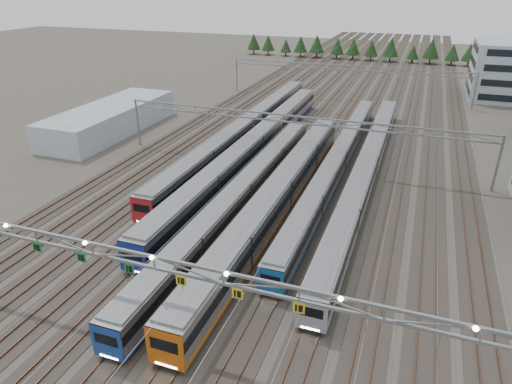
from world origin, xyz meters
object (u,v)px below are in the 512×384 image
(train_a, at_px, (246,129))
(gantry_mid, at_px, (296,125))
(train_e, at_px, (337,161))
(west_shed, at_px, (110,119))
(train_f, at_px, (367,167))
(train_c, at_px, (241,195))
(train_d, at_px, (279,194))
(gantry_near, at_px, (153,266))
(train_b, at_px, (254,146))
(gantry_far, at_px, (347,72))

(train_a, xyz_separation_m, gantry_mid, (11.25, -8.33, 4.22))
(train_e, xyz_separation_m, west_shed, (-44.03, 5.55, 0.51))
(train_f, height_order, west_shed, west_shed)
(train_c, bearing_deg, train_d, 18.43)
(train_e, bearing_deg, train_d, -107.20)
(gantry_near, distance_m, gantry_mid, 40.12)
(train_a, xyz_separation_m, train_d, (13.50, -23.71, 0.12))
(train_b, bearing_deg, train_e, -4.41)
(train_f, bearing_deg, gantry_mid, 169.48)
(train_d, distance_m, gantry_mid, 16.07)
(train_f, height_order, gantry_far, gantry_far)
(gantry_mid, xyz_separation_m, gantry_far, (0.00, 45.00, 0.00))
(train_c, relative_size, west_shed, 1.81)
(gantry_mid, distance_m, west_shed, 37.78)
(train_d, xyz_separation_m, west_shed, (-39.53, 20.08, 0.13))
(train_a, bearing_deg, train_e, -27.00)
(train_c, bearing_deg, gantry_far, 87.92)
(gantry_near, bearing_deg, train_b, 99.44)
(west_shed, bearing_deg, gantry_mid, -7.20)
(train_a, xyz_separation_m, gantry_far, (11.25, 36.67, 4.22))
(train_c, bearing_deg, gantry_mid, 82.41)
(train_b, height_order, gantry_far, gantry_far)
(train_d, relative_size, gantry_near, 0.99)
(train_a, xyz_separation_m, west_shed, (-26.03, -3.62, 0.25))
(train_e, bearing_deg, west_shed, 172.81)
(train_a, relative_size, gantry_far, 1.19)
(gantry_mid, bearing_deg, train_c, -97.59)
(train_a, relative_size, train_f, 1.00)
(train_d, height_order, west_shed, west_shed)
(gantry_mid, bearing_deg, west_shed, 172.80)
(train_c, bearing_deg, train_b, 104.77)
(train_f, xyz_separation_m, gantry_mid, (-11.25, 2.09, 4.37))
(train_e, relative_size, gantry_mid, 1.13)
(train_c, height_order, gantry_near, gantry_near)
(train_f, distance_m, gantry_far, 48.61)
(train_e, xyz_separation_m, train_f, (4.50, -1.25, 0.12))
(train_b, distance_m, train_e, 13.54)
(gantry_far, bearing_deg, train_a, -107.06)
(gantry_mid, bearing_deg, train_a, 143.48)
(train_a, height_order, train_e, train_a)
(train_c, relative_size, train_d, 0.97)
(train_e, xyz_separation_m, gantry_near, (-6.80, -39.28, 5.19))
(gantry_near, height_order, gantry_far, gantry_near)
(train_c, xyz_separation_m, gantry_mid, (2.25, 16.87, 4.35))
(train_d, height_order, gantry_near, gantry_near)
(west_shed, bearing_deg, gantry_near, -50.29)
(train_b, relative_size, train_d, 1.22)
(west_shed, bearing_deg, train_c, -31.64)
(train_c, relative_size, gantry_mid, 0.96)
(train_c, height_order, gantry_far, gantry_far)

